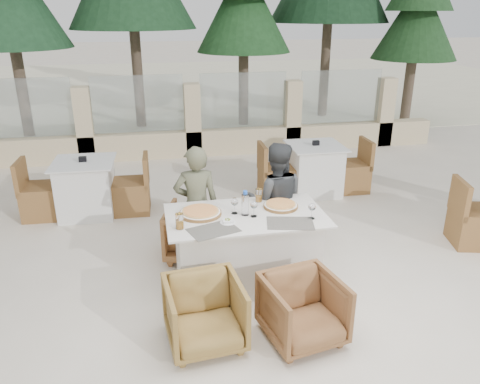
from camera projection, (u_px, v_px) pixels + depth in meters
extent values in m
plane|color=silver|center=(243.00, 287.00, 4.87)|extent=(80.00, 80.00, 0.00)
cube|color=#F2EBC6|center=(168.00, 85.00, 17.64)|extent=(30.00, 16.00, 0.01)
cone|color=#1F4928|center=(8.00, 6.00, 9.61)|extent=(2.42, 2.42, 5.50)
cone|color=#214E24|center=(244.00, 18.00, 10.80)|extent=(2.20, 2.20, 5.00)
cone|color=#1F4620|center=(416.00, 29.00, 10.99)|extent=(1.98, 1.98, 4.50)
cube|color=#59564D|center=(213.00, 230.00, 4.37)|extent=(0.52, 0.42, 0.00)
cube|color=#5E5951|center=(290.00, 223.00, 4.51)|extent=(0.51, 0.39, 0.00)
cylinder|color=#CE501C|center=(200.00, 212.00, 4.69)|extent=(0.54, 0.54, 0.06)
cylinder|color=#C5551A|center=(281.00, 205.00, 4.87)|extent=(0.45, 0.45, 0.05)
cylinder|color=#C2E2FF|center=(245.00, 203.00, 4.65)|extent=(0.09, 0.09, 0.26)
cylinder|color=orange|center=(180.00, 221.00, 4.38)|extent=(0.08, 0.08, 0.15)
cylinder|color=orange|center=(259.00, 195.00, 5.00)|extent=(0.09, 0.09, 0.14)
imported|color=#9C6638|center=(196.00, 232.00, 5.38)|extent=(0.82, 0.84, 0.62)
imported|color=brown|center=(263.00, 227.00, 5.52)|extent=(0.66, 0.68, 0.60)
imported|color=olive|center=(205.00, 314.00, 3.96)|extent=(0.69, 0.71, 0.59)
imported|color=brown|center=(303.00, 310.00, 4.01)|extent=(0.74, 0.75, 0.59)
imported|color=#575840|center=(197.00, 205.00, 5.15)|extent=(0.50, 0.33, 1.36)
imported|color=#37393C|center=(276.00, 201.00, 5.26)|extent=(0.75, 0.64, 1.36)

